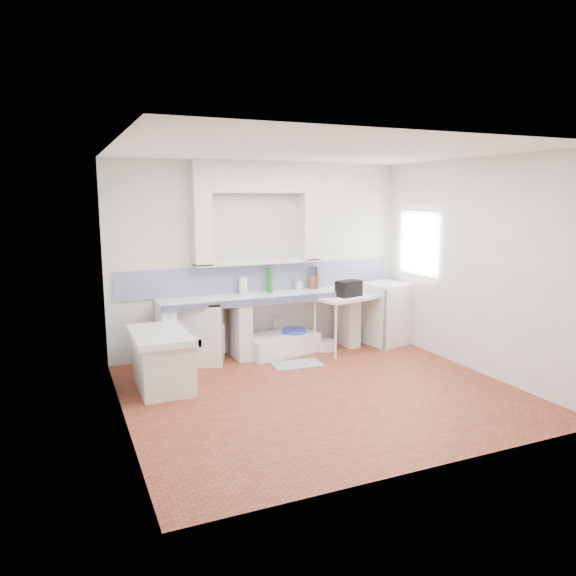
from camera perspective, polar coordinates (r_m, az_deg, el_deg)
name	(u,v)px	position (r m, az deg, el deg)	size (l,w,h in m)	color
floor	(321,392)	(6.53, 3.55, -10.95)	(4.50, 4.50, 0.00)	#97432E
ceiling	(324,151)	(6.13, 3.84, 14.36)	(4.50, 4.50, 0.00)	white
wall_back	(261,258)	(7.99, -2.85, 3.24)	(4.50, 4.50, 0.00)	white
wall_front	(434,309)	(4.51, 15.32, -2.18)	(4.50, 4.50, 0.00)	white
wall_left	(119,289)	(5.54, -17.53, -0.12)	(4.50, 4.50, 0.00)	white
wall_right	(475,266)	(7.46, 19.28, 2.24)	(4.50, 4.50, 0.00)	white
alcove_mass	(257,177)	(7.79, -3.30, 11.72)	(1.90, 0.25, 0.45)	white
window_frame	(429,243)	(8.47, 14.73, 4.66)	(0.35, 0.86, 1.06)	#331D10
lace_valance	(422,218)	(8.35, 14.06, 7.24)	(0.01, 0.84, 0.24)	white
counter_slab	(262,297)	(7.76, -2.73, -0.99)	(3.00, 0.60, 0.08)	white
counter_lip	(270,301)	(7.50, -1.98, -1.36)	(3.00, 0.04, 0.10)	navy
counter_pier_left	(166,337)	(7.49, -12.81, -5.15)	(0.20, 0.55, 0.82)	white
counter_pier_mid	(240,330)	(7.74, -5.14, -4.45)	(0.20, 0.55, 0.82)	white
counter_pier_right	(346,319)	(8.44, 6.24, -3.28)	(0.20, 0.55, 0.82)	white
peninsula_top	(162,335)	(6.63, -13.30, -4.88)	(0.70, 1.10, 0.08)	white
peninsula_base	(163,363)	(6.73, -13.18, -7.76)	(0.60, 1.00, 0.62)	white
peninsula_lip	(189,332)	(6.70, -10.51, -4.64)	(0.04, 1.10, 0.10)	navy
backsplash	(262,278)	(8.02, -2.80, 1.10)	(4.27, 0.03, 0.40)	navy
stove	(202,333)	(7.60, -9.16, -4.74)	(0.59, 0.57, 0.84)	white
sink	(280,345)	(7.99, -0.86, -6.04)	(1.09, 0.59, 0.26)	white
side_table	(348,323)	(8.13, 6.36, -3.72)	(1.00, 0.56, 0.04)	white
fridge	(386,313)	(8.59, 10.34, -2.65)	(0.62, 0.62, 0.96)	white
bucket_red	(262,348)	(7.84, -2.73, -6.37)	(0.27, 0.27, 0.26)	red
bucket_orange	(282,343)	(8.01, -0.67, -5.91)	(0.31, 0.31, 0.29)	#CA600B
bucket_blue	(294,340)	(8.06, 0.66, -5.60)	(0.36, 0.36, 0.34)	blue
basin_white	(324,345)	(8.21, 3.90, -6.08)	(0.35, 0.35, 0.14)	white
water_bottle_a	(259,343)	(8.06, -3.07, -5.83)	(0.08, 0.08, 0.28)	silver
water_bottle_b	(271,340)	(8.12, -1.79, -5.60)	(0.08, 0.08, 0.31)	silver
black_bag	(349,289)	(7.98, 6.49, -0.06)	(0.37, 0.21, 0.23)	black
green_bottle_a	(269,280)	(7.91, -2.09, 0.82)	(0.08, 0.08, 0.35)	#226D2C
green_bottle_b	(271,281)	(7.88, -1.87, 0.70)	(0.07, 0.07, 0.33)	#226D2C
knife_block	(313,282)	(8.22, 2.68, 0.62)	(0.10, 0.08, 0.20)	brown
cutting_board	(317,278)	(8.24, 3.13, 1.07)	(0.02, 0.24, 0.33)	brown
paper_towel	(243,286)	(7.78, -4.80, 0.24)	(0.12, 0.12, 0.25)	white
soap_bottle	(299,284)	(8.12, 1.14, 0.45)	(0.08, 0.09, 0.19)	white
rug	(297,364)	(7.50, 0.94, -8.11)	(0.68, 0.39, 0.01)	#3B5E82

